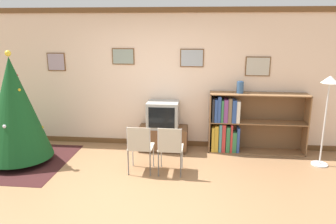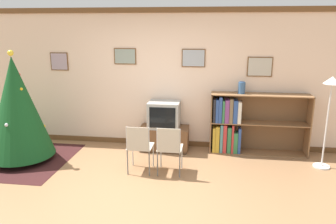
{
  "view_description": "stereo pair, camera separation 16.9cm",
  "coord_description": "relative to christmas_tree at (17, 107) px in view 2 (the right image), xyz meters",
  "views": [
    {
      "loc": [
        0.91,
        -4.17,
        2.37
      ],
      "look_at": [
        0.35,
        1.16,
        0.95
      ],
      "focal_mm": 35.0,
      "sensor_mm": 36.0,
      "label": 1
    },
    {
      "loc": [
        1.08,
        -4.15,
        2.37
      ],
      "look_at": [
        0.35,
        1.16,
        0.95
      ],
      "focal_mm": 35.0,
      "sensor_mm": 36.0,
      "label": 2
    }
  ],
  "objects": [
    {
      "name": "christmas_tree",
      "position": [
        0.0,
        0.0,
        0.0
      ],
      "size": [
        1.14,
        1.14,
        1.97
      ],
      "color": "maroon",
      "rests_on": "area_rug"
    },
    {
      "name": "folding_chair_right",
      "position": [
        2.71,
        -0.23,
        -0.51
      ],
      "size": [
        0.4,
        0.4,
        0.82
      ],
      "color": "#BCB29E",
      "rests_on": "ground_plane"
    },
    {
      "name": "bookshelf",
      "position": [
        3.9,
        0.94,
        -0.43
      ],
      "size": [
        1.81,
        0.36,
        1.15
      ],
      "color": "olive",
      "rests_on": "ground_plane"
    },
    {
      "name": "ground_plane",
      "position": [
        2.28,
        -0.97,
        -0.99
      ],
      "size": [
        24.0,
        24.0,
        0.0
      ],
      "primitive_type": "plane",
      "color": "#936B47"
    },
    {
      "name": "area_rug",
      "position": [
        -0.0,
        0.0,
        -0.98
      ],
      "size": [
        1.66,
        1.8,
        0.01
      ],
      "color": "#381919",
      "rests_on": "ground_plane"
    },
    {
      "name": "wall_back",
      "position": [
        2.28,
        1.18,
        0.37
      ],
      "size": [
        9.05,
        0.11,
        2.7
      ],
      "color": "beige",
      "rests_on": "ground_plane"
    },
    {
      "name": "standing_lamp",
      "position": [
        5.28,
        0.42,
        0.22
      ],
      "size": [
        0.28,
        0.28,
        1.58
      ],
      "color": "silver",
      "rests_on": "ground_plane"
    },
    {
      "name": "folding_chair_left",
      "position": [
        2.22,
        -0.23,
        -0.51
      ],
      "size": [
        0.4,
        0.4,
        0.82
      ],
      "color": "#BCB29E",
      "rests_on": "ground_plane"
    },
    {
      "name": "tv_console",
      "position": [
        2.46,
        0.88,
        -0.76
      ],
      "size": [
        0.94,
        0.48,
        0.46
      ],
      "color": "#4C311E",
      "rests_on": "ground_plane"
    },
    {
      "name": "vase",
      "position": [
        3.9,
        0.96,
        0.28
      ],
      "size": [
        0.13,
        0.13,
        0.23
      ],
      "color": "#335684",
      "rests_on": "bookshelf"
    },
    {
      "name": "television",
      "position": [
        2.46,
        0.87,
        -0.28
      ],
      "size": [
        0.6,
        0.47,
        0.5
      ],
      "color": "#9E9E99",
      "rests_on": "tv_console"
    }
  ]
}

